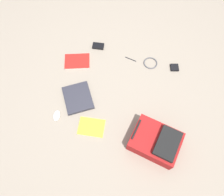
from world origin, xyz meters
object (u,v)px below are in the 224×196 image
book_blue (77,61)px  computer_mouse (57,116)px  pen_black (131,59)px  laptop (78,98)px  book_manual (91,127)px  power_brick (98,46)px  earbud_pouch (174,68)px  backpack (156,142)px  cable_coil (150,63)px

book_blue → computer_mouse: bearing=178.4°
pen_black → laptop: bearing=143.2°
book_manual → power_brick: power_brick is taller
earbud_pouch → power_brick: bearing=83.5°
laptop → power_brick: size_ratio=3.22×
backpack → book_blue: size_ratio=1.57×
power_brick → pen_black: 0.40m
laptop → computer_mouse: bearing=147.3°
computer_mouse → pen_black: 1.00m
backpack → book_manual: backpack is taller
book_manual → book_blue: same height
pen_black → earbud_pouch: bearing=-91.6°
computer_mouse → power_brick: 0.92m
cable_coil → earbud_pouch: bearing=-91.3°
cable_coil → book_blue: bearing=101.1°
backpack → computer_mouse: (0.07, 0.97, -0.07)m
earbud_pouch → cable_coil: bearing=88.7°
book_blue → cable_coil: bearing=-78.9°
pen_black → power_brick: bearing=77.6°
book_manual → computer_mouse: 0.36m
cable_coil → laptop: bearing=131.2°
earbud_pouch → pen_black: bearing=88.4°
backpack → book_blue: 1.19m
power_brick → book_manual: bearing=-170.1°
laptop → book_blue: laptop is taller
backpack → laptop: bearing=70.1°
book_manual → power_brick: (0.94, 0.16, 0.00)m
cable_coil → pen_black: cable_coil is taller
computer_mouse → earbud_pouch: (0.80, -1.06, -0.01)m
backpack → cable_coil: size_ratio=3.23×
laptop → power_brick: bearing=-4.1°
book_manual → earbud_pouch: earbud_pouch is taller
book_blue → computer_mouse: size_ratio=2.85×
cable_coil → earbud_pouch: 0.26m
laptop → pen_black: size_ratio=3.06×
book_blue → pen_black: 0.59m
book_manual → laptop: bearing=38.2°
backpack → power_brick: bearing=38.7°
book_manual → earbud_pouch: size_ratio=3.04×
backpack → pen_black: size_ratio=3.66×
book_blue → earbud_pouch: earbud_pouch is taller
book_blue → power_brick: (0.25, -0.18, 0.00)m
power_brick → pen_black: bearing=-102.4°
cable_coil → pen_black: size_ratio=1.13×
book_manual → cable_coil: book_manual is taller
book_blue → computer_mouse: computer_mouse is taller
laptop → power_brick: 0.67m
laptop → pen_black: bearing=-36.8°
computer_mouse → earbud_pouch: size_ratio=1.28×
backpack → book_blue: (0.72, 0.95, -0.08)m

